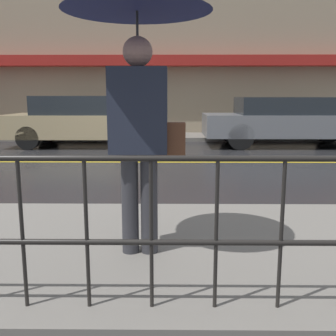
% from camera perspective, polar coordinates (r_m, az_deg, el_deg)
% --- Properties ---
extents(ground_plane, '(80.00, 80.00, 0.00)m').
position_cam_1_polar(ground_plane, '(8.61, -7.98, 0.87)').
color(ground_plane, '#262628').
extents(sidewalk_near, '(28.00, 2.60, 0.13)m').
position_cam_1_polar(sidewalk_near, '(3.77, -19.74, -11.13)').
color(sidewalk_near, slate).
rests_on(sidewalk_near, ground_plane).
extents(sidewalk_far, '(28.00, 1.88, 0.13)m').
position_cam_1_polar(sidewalk_far, '(13.29, -4.96, 4.53)').
color(sidewalk_far, slate).
rests_on(sidewalk_far, ground_plane).
extents(lane_marking, '(25.20, 0.12, 0.01)m').
position_cam_1_polar(lane_marking, '(8.61, -7.98, 0.90)').
color(lane_marking, gold).
rests_on(lane_marking, ground_plane).
extents(building_storefront, '(28.00, 0.85, 6.11)m').
position_cam_1_polar(building_storefront, '(14.37, -4.73, 16.80)').
color(building_storefront, gray).
rests_on(building_storefront, ground_plane).
extents(pedestrian, '(1.14, 1.14, 2.16)m').
position_cam_1_polar(pedestrian, '(3.15, -4.38, 18.80)').
color(pedestrian, '#333338').
rests_on(pedestrian, sidewalk_near).
extents(car_tan, '(4.19, 1.90, 1.42)m').
position_cam_1_polar(car_tan, '(11.55, -12.43, 6.74)').
color(car_tan, tan).
rests_on(car_tan, ground_plane).
extents(car_grey, '(4.76, 1.86, 1.38)m').
position_cam_1_polar(car_grey, '(11.71, 16.82, 6.61)').
color(car_grey, slate).
rests_on(car_grey, ground_plane).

